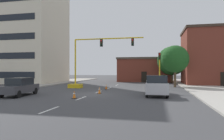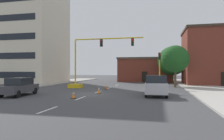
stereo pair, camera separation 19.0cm
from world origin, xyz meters
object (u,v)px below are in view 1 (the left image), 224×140
(pickup_truck_silver, at_px, (157,85))
(traffic_cone_roadside_b, at_px, (74,95))
(traffic_cone_roadside_a, at_px, (99,90))
(traffic_signal_gantry, at_px, (85,71))
(traffic_cone_roadside_c, at_px, (106,87))
(sedan_dark_gray_near_left, at_px, (20,87))
(tree_right_far, at_px, (172,61))
(tree_right_mid, at_px, (175,59))
(traffic_light_pole_right, at_px, (160,62))

(pickup_truck_silver, xyz_separation_m, traffic_cone_roadside_b, (-7.04, -3.83, -0.63))
(traffic_cone_roadside_a, distance_m, traffic_cone_roadside_b, 4.14)
(traffic_signal_gantry, height_order, pickup_truck_silver, traffic_signal_gantry)
(traffic_cone_roadside_b, bearing_deg, traffic_signal_gantry, 104.89)
(traffic_cone_roadside_c, bearing_deg, sedan_dark_gray_near_left, -128.50)
(traffic_signal_gantry, distance_m, sedan_dark_gray_near_left, 10.13)
(tree_right_far, height_order, sedan_dark_gray_near_left, tree_right_far)
(tree_right_mid, xyz_separation_m, sedan_dark_gray_near_left, (-15.59, -13.75, -3.20))
(tree_right_far, distance_m, pickup_truck_silver, 20.68)
(pickup_truck_silver, distance_m, sedan_dark_gray_near_left, 13.37)
(sedan_dark_gray_near_left, bearing_deg, traffic_light_pole_right, 37.99)
(traffic_cone_roadside_b, bearing_deg, traffic_cone_roadside_c, 85.96)
(tree_right_far, relative_size, traffic_cone_roadside_a, 9.45)
(tree_right_far, bearing_deg, traffic_signal_gantry, -132.17)
(tree_right_mid, relative_size, traffic_cone_roadside_a, 8.21)
(tree_right_mid, relative_size, traffic_cone_roadside_c, 9.34)
(traffic_signal_gantry, xyz_separation_m, traffic_cone_roadside_b, (2.71, -10.21, -1.98))
(traffic_light_pole_right, height_order, traffic_cone_roadside_a, traffic_light_pole_right)
(tree_right_mid, height_order, traffic_cone_roadside_c, tree_right_mid)
(sedan_dark_gray_near_left, distance_m, traffic_cone_roadside_b, 6.03)
(traffic_cone_roadside_c, bearing_deg, tree_right_mid, 31.21)
(traffic_light_pole_right, bearing_deg, pickup_truck_silver, -92.73)
(traffic_signal_gantry, distance_m, traffic_light_pole_right, 10.22)
(traffic_signal_gantry, bearing_deg, traffic_cone_roadside_a, -58.15)
(traffic_light_pole_right, distance_m, pickup_truck_silver, 7.77)
(tree_right_mid, xyz_separation_m, traffic_cone_roadside_b, (-9.62, -14.47, -3.75))
(traffic_signal_gantry, relative_size, traffic_cone_roadside_a, 13.92)
(traffic_cone_roadside_c, bearing_deg, traffic_cone_roadside_b, -94.04)
(pickup_truck_silver, height_order, traffic_cone_roadside_b, pickup_truck_silver)
(tree_right_far, relative_size, traffic_cone_roadside_b, 10.13)
(traffic_cone_roadside_b, bearing_deg, traffic_light_pole_right, 56.48)
(traffic_cone_roadside_b, height_order, traffic_cone_roadside_c, traffic_cone_roadside_b)
(tree_right_far, bearing_deg, traffic_light_pole_right, -100.72)
(traffic_light_pole_right, distance_m, tree_right_mid, 4.03)
(tree_right_far, relative_size, tree_right_mid, 1.15)
(traffic_signal_gantry, height_order, traffic_cone_roadside_a, traffic_signal_gantry)
(traffic_signal_gantry, bearing_deg, traffic_cone_roadside_b, -75.11)
(tree_right_far, distance_m, traffic_cone_roadside_b, 26.29)
(tree_right_far, xyz_separation_m, traffic_cone_roadside_a, (-8.67, -20.09, -3.90))
(traffic_signal_gantry, bearing_deg, traffic_light_pole_right, 5.37)
(traffic_cone_roadside_b, bearing_deg, tree_right_far, 67.77)
(traffic_cone_roadside_a, bearing_deg, traffic_cone_roadside_b, -106.27)
(tree_right_far, bearing_deg, tree_right_mid, -91.25)
(tree_right_mid, height_order, traffic_cone_roadside_b, tree_right_mid)
(tree_right_mid, height_order, traffic_cone_roadside_a, tree_right_mid)
(traffic_signal_gantry, height_order, traffic_light_pole_right, traffic_signal_gantry)
(traffic_cone_roadside_b, bearing_deg, sedan_dark_gray_near_left, 173.09)
(traffic_light_pole_right, distance_m, traffic_cone_roadside_c, 7.78)
(pickup_truck_silver, xyz_separation_m, traffic_cone_roadside_c, (-6.40, 5.19, -0.65))
(traffic_cone_roadside_a, height_order, traffic_cone_roadside_b, traffic_cone_roadside_a)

